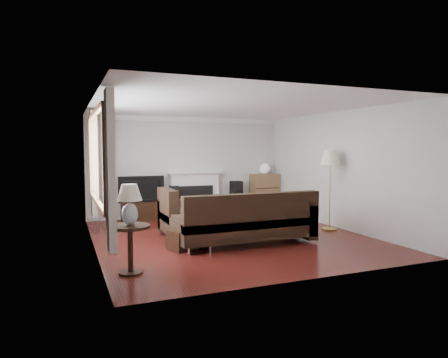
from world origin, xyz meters
name	(u,v)px	position (x,y,z in m)	size (l,w,h in m)	color
room	(230,172)	(0.00, 0.00, 1.25)	(5.10, 5.60, 2.54)	#4C1510
window	(97,158)	(-2.45, -0.20, 1.55)	(0.12, 2.74, 1.54)	#8F5D35
curtain_near	(110,171)	(-2.40, -1.72, 1.40)	(0.10, 0.35, 2.10)	beige
curtain_far	(93,164)	(-2.40, 1.32, 1.40)	(0.10, 0.35, 2.10)	beige
fireplace	(195,193)	(0.15, 2.64, 0.57)	(1.40, 0.26, 1.15)	white
tv_stand	(141,211)	(-1.26, 2.50, 0.22)	(0.89, 0.40, 0.44)	black
television	(140,189)	(-1.26, 2.50, 0.75)	(1.08, 0.14, 0.62)	black
speaker_left	(174,202)	(-0.43, 2.55, 0.40)	(0.22, 0.26, 0.79)	black
speaker_right	(236,197)	(1.26, 2.55, 0.43)	(0.24, 0.29, 0.86)	black
bookshelf	(265,193)	(2.09, 2.53, 0.52)	(0.75, 0.36, 1.04)	brown
globe_lamp	(265,169)	(2.09, 2.53, 1.17)	(0.28, 0.28, 0.28)	white
sectional_sofa	(244,219)	(0.02, -0.62, 0.44)	(2.72, 1.99, 0.88)	black
coffee_table	(212,220)	(-0.09, 0.74, 0.20)	(1.04, 0.57, 0.40)	olive
footstool	(182,240)	(-1.14, -0.63, 0.17)	(0.40, 0.40, 0.34)	black
floor_lamp	(330,190)	(2.21, -0.17, 0.84)	(0.43, 0.43, 1.68)	gold
side_table	(130,250)	(-2.15, -1.64, 0.33)	(0.53, 0.53, 0.67)	black
table_lamp	(130,205)	(-2.15, -1.64, 0.94)	(0.34, 0.34, 0.55)	silver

